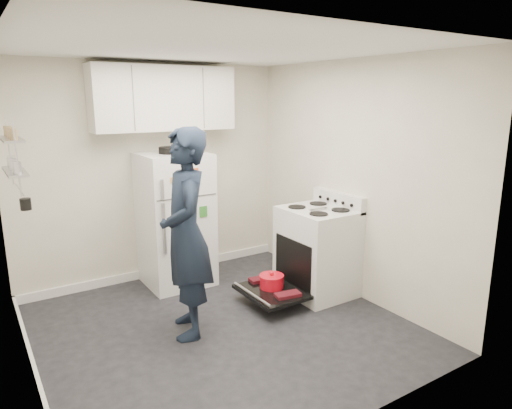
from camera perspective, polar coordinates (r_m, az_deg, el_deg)
room at (r=4.03m, az=-5.17°, el=0.25°), size 3.21×3.21×2.51m
electric_range at (r=5.04m, az=7.53°, el=-5.92°), size 0.66×0.76×1.10m
open_oven_door at (r=4.83m, az=1.95°, el=-10.33°), size 0.55×0.70×0.21m
refrigerator at (r=5.27m, az=-10.05°, el=-1.80°), size 0.72×0.74×1.58m
upper_cabinets at (r=5.26m, az=-11.42°, el=12.87°), size 1.60×0.33×0.70m
wall_shelf_rack at (r=3.98m, az=-28.06°, el=5.44°), size 0.14×0.60×0.61m
person at (r=4.07m, az=-8.75°, el=-3.68°), size 0.63×0.79×1.87m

